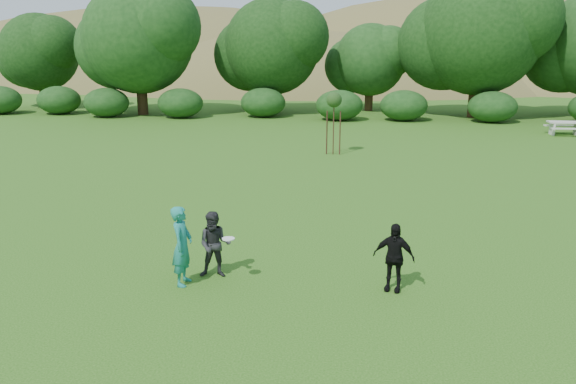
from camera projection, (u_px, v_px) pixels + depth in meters
The scene contains 9 objects.
ground at pixel (273, 274), 12.62m from camera, with size 120.00×120.00×0.00m, color #19470C.
player_teal at pixel (182, 246), 11.87m from camera, with size 0.63×0.42×1.74m, color #1B7D73.
player_grey at pixel (215, 245), 12.29m from camera, with size 0.73×0.57×1.50m, color #28272A.
player_black at pixel (394, 257), 11.61m from camera, with size 0.86×0.36×1.47m, color black.
frisbee at pixel (228, 239), 11.84m from camera, with size 0.27×0.27×0.03m.
sapling at pixel (334, 102), 25.26m from camera, with size 0.70×0.70×2.85m.
picnic_table at pixel (565, 126), 31.04m from camera, with size 1.80×1.48×0.76m.
hillside at pixel (333, 162), 81.49m from camera, with size 150.00×72.00×52.00m.
tree_row at pixel (375, 44), 38.54m from camera, with size 53.92×10.38×9.62m.
Camera 1 is at (1.60, -11.60, 5.07)m, focal length 35.00 mm.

